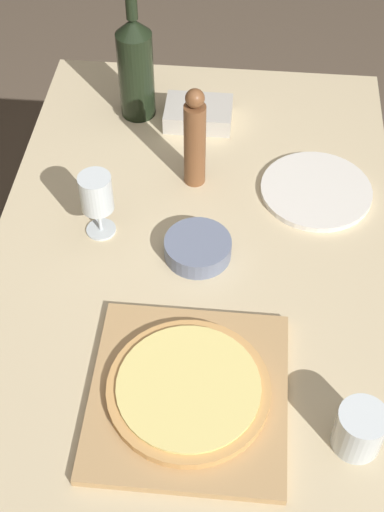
# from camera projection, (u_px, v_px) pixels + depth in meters

# --- Properties ---
(ground_plane) EXTENTS (12.00, 12.00, 0.00)m
(ground_plane) POSITION_uv_depth(u_px,v_px,m) (190.00, 446.00, 2.05)
(ground_plane) COLOR brown
(dining_table) EXTENTS (0.89, 1.55, 0.75)m
(dining_table) POSITION_uv_depth(u_px,v_px,m) (190.00, 309.00, 1.55)
(dining_table) COLOR #CCB78E
(dining_table) RESTS_ON ground_plane
(cutting_board) EXTENTS (0.36, 0.37, 0.02)m
(cutting_board) POSITION_uv_depth(u_px,v_px,m) (189.00, 394.00, 1.30)
(cutting_board) COLOR tan
(cutting_board) RESTS_ON dining_table
(pizza) EXTENTS (0.30, 0.30, 0.02)m
(pizza) POSITION_uv_depth(u_px,v_px,m) (189.00, 389.00, 1.28)
(pizza) COLOR tan
(pizza) RESTS_ON cutting_board
(wine_bottle) EXTENTS (0.09, 0.09, 0.35)m
(wine_bottle) POSITION_uv_depth(u_px,v_px,m) (136.00, 67.00, 1.75)
(wine_bottle) COLOR black
(wine_bottle) RESTS_ON dining_table
(pepper_mill) EXTENTS (0.05, 0.05, 0.26)m
(pepper_mill) POSITION_uv_depth(u_px,v_px,m) (195.00, 140.00, 1.60)
(pepper_mill) COLOR brown
(pepper_mill) RESTS_ON dining_table
(wine_glass) EXTENTS (0.07, 0.07, 0.16)m
(wine_glass) POSITION_uv_depth(u_px,v_px,m) (96.00, 195.00, 1.50)
(wine_glass) COLOR silver
(wine_glass) RESTS_ON dining_table
(small_bowl) EXTENTS (0.14, 0.14, 0.04)m
(small_bowl) POSITION_uv_depth(u_px,v_px,m) (198.00, 248.00, 1.52)
(small_bowl) COLOR slate
(small_bowl) RESTS_ON dining_table
(drinking_tumbler) EXTENTS (0.09, 0.09, 0.09)m
(drinking_tumbler) POSITION_uv_depth(u_px,v_px,m) (360.00, 429.00, 1.21)
(drinking_tumbler) COLOR silver
(drinking_tumbler) RESTS_ON dining_table
(dinner_plate) EXTENTS (0.26, 0.26, 0.01)m
(dinner_plate) POSITION_uv_depth(u_px,v_px,m) (316.00, 190.00, 1.66)
(dinner_plate) COLOR silver
(dinner_plate) RESTS_ON dining_table
(food_container) EXTENTS (0.17, 0.12, 0.05)m
(food_container) POSITION_uv_depth(u_px,v_px,m) (198.00, 114.00, 1.82)
(food_container) COLOR #BCB7AD
(food_container) RESTS_ON dining_table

